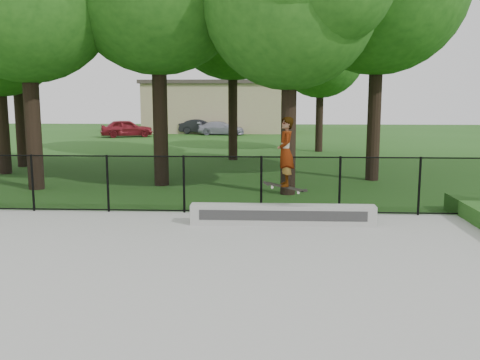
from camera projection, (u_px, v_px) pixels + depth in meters
The scene contains 10 objects.
ground at pixel (125, 300), 8.11m from camera, with size 100.00×100.00×0.00m, color #204C15.
concrete_slab at pixel (125, 299), 8.11m from camera, with size 14.00×12.00×0.06m, color #9B9C97.
grind_ledge at pixel (282, 215), 12.57m from camera, with size 4.33×0.40×0.48m, color #A4A5A0.
car_a at pixel (127, 128), 39.75m from camera, with size 1.54×3.80×1.30m, color maroon.
car_b at pixel (202, 127), 42.95m from camera, with size 1.24×3.23×1.17m, color black.
car_c at pixel (221, 128), 41.80m from camera, with size 1.47×3.33×1.05m, color #9E9DB1.
skater_airborne at pixel (286, 153), 12.20m from camera, with size 0.83×0.61×1.76m.
chainlink_fence at pixel (184, 184), 13.80m from camera, with size 16.06×0.06×1.50m.
tree_row at pixel (179, 6), 20.38m from camera, with size 20.74×18.05×10.07m.
distant_building at pixel (218, 106), 45.35m from camera, with size 12.40×6.40×4.30m.
Camera 1 is at (2.14, -7.62, 3.08)m, focal length 40.00 mm.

